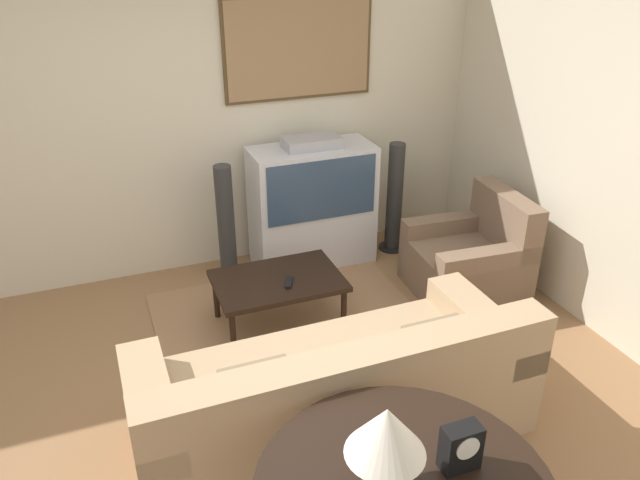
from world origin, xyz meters
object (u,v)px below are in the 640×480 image
object	(u,v)px
couch	(335,395)
mantel_clock	(461,447)
coffee_table	(278,283)
armchair	(470,261)
speaker_tower_right	(394,201)
tv	(312,205)
table_lamp	(386,432)
speaker_tower_left	(226,227)

from	to	relation	value
couch	mantel_clock	xyz separation A→B (m)	(0.12, -1.06, 0.54)
coffee_table	mantel_clock	bearing A→B (deg)	-88.18
couch	armchair	bearing A→B (deg)	-146.04
mantel_clock	speaker_tower_right	distance (m)	3.40
tv	table_lamp	xyz separation A→B (m)	(-0.88, -3.16, 0.49)
armchair	table_lamp	world-z (taller)	table_lamp
speaker_tower_right	mantel_clock	bearing A→B (deg)	-112.98
table_lamp	mantel_clock	world-z (taller)	table_lamp
coffee_table	speaker_tower_left	xyz separation A→B (m)	(-0.18, 0.83, 0.12)
tv	coffee_table	distance (m)	1.08
tv	mantel_clock	bearing A→B (deg)	-99.56
tv	couch	size ratio (longest dim) A/B	0.51
speaker_tower_left	speaker_tower_right	size ratio (longest dim) A/B	1.00
couch	table_lamp	bearing A→B (deg)	77.09
table_lamp	coffee_table	bearing A→B (deg)	83.02
couch	speaker_tower_left	xyz separation A→B (m)	(-0.14, 2.05, 0.19)
tv	coffee_table	size ratio (longest dim) A/B	1.25
table_lamp	tv	bearing A→B (deg)	74.38
couch	mantel_clock	distance (m)	1.20
armchair	table_lamp	size ratio (longest dim) A/B	2.10
tv	armchair	size ratio (longest dim) A/B	1.32
armchair	table_lamp	xyz separation A→B (m)	(-1.91, -2.20, 0.77)
table_lamp	speaker_tower_left	bearing A→B (deg)	88.25
couch	tv	bearing A→B (deg)	-107.47
armchair	speaker_tower_right	size ratio (longest dim) A/B	0.85
speaker_tower_left	mantel_clock	bearing A→B (deg)	-85.30
couch	mantel_clock	bearing A→B (deg)	95.88
couch	coffee_table	world-z (taller)	couch
coffee_table	speaker_tower_right	world-z (taller)	speaker_tower_right
couch	armchair	size ratio (longest dim) A/B	2.59
tv	table_lamp	distance (m)	3.31
table_lamp	speaker_tower_right	distance (m)	3.57
armchair	table_lamp	bearing A→B (deg)	-36.99
tv	coffee_table	world-z (taller)	tv
mantel_clock	speaker_tower_left	size ratio (longest dim) A/B	0.20
mantel_clock	armchair	bearing A→B (deg)	54.66
armchair	speaker_tower_right	world-z (taller)	speaker_tower_right
coffee_table	table_lamp	world-z (taller)	table_lamp
table_lamp	mantel_clock	distance (m)	0.41
speaker_tower_left	speaker_tower_right	world-z (taller)	same
tv	speaker_tower_right	bearing A→B (deg)	-3.34
table_lamp	mantel_clock	bearing A→B (deg)	-0.17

